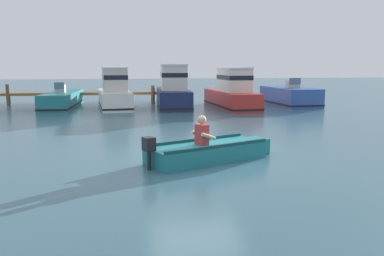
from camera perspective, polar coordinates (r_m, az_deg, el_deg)
ground_plane at (r=11.29m, az=0.52°, el=-3.77°), size 120.00×120.00×0.00m
wooden_dock at (r=27.32m, az=-17.77°, el=4.55°), size 12.39×1.64×1.26m
rowboat_with_person at (r=10.63m, az=2.33°, el=-3.19°), size 3.54×2.31×1.19m
moored_boat_teal at (r=24.94m, az=-17.45°, el=3.71°), size 1.75×6.07×1.45m
moored_boat_white at (r=23.55m, az=-10.62°, el=4.74°), size 2.15×5.05×2.30m
moored_boat_navy at (r=23.73m, az=-2.60°, el=5.05°), size 1.97×5.62×2.45m
moored_boat_red at (r=23.37m, az=5.55°, el=4.81°), size 2.16×5.76×2.29m
moored_boat_blue at (r=25.37m, az=13.34°, el=4.20°), size 2.42×4.60×1.66m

